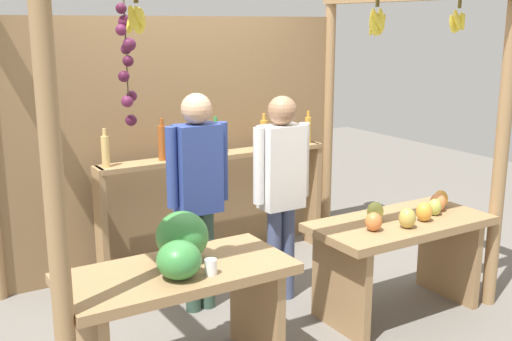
% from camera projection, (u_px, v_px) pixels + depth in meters
% --- Properties ---
extents(ground_plane, '(12.00, 12.00, 0.00)m').
position_uv_depth(ground_plane, '(242.00, 300.00, 4.83)').
color(ground_plane, slate).
rests_on(ground_plane, ground).
extents(market_stall, '(3.30, 2.14, 2.38)m').
position_uv_depth(market_stall, '(210.00, 114.00, 4.90)').
color(market_stall, '#99754C').
rests_on(market_stall, ground).
extents(fruit_counter_left, '(1.33, 0.64, 1.01)m').
position_uv_depth(fruit_counter_left, '(179.00, 283.00, 3.63)').
color(fruit_counter_left, '#99754C').
rests_on(fruit_counter_left, ground).
extents(fruit_counter_right, '(1.33, 0.64, 0.86)m').
position_uv_depth(fruit_counter_right, '(400.00, 242.00, 4.52)').
color(fruit_counter_right, '#99754C').
rests_on(fruit_counter_right, ground).
extents(bottle_shelf_unit, '(2.11, 0.22, 1.34)m').
position_uv_depth(bottle_shelf_unit, '(216.00, 178.00, 5.38)').
color(bottle_shelf_unit, '#99754C').
rests_on(bottle_shelf_unit, ground).
extents(vendor_man, '(0.48, 0.22, 1.62)m').
position_uv_depth(vendor_man, '(198.00, 183.00, 4.47)').
color(vendor_man, '#355141').
rests_on(vendor_man, ground).
extents(vendor_woman, '(0.48, 0.21, 1.58)m').
position_uv_depth(vendor_woman, '(282.00, 181.00, 4.64)').
color(vendor_woman, '#49547D').
rests_on(vendor_woman, ground).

